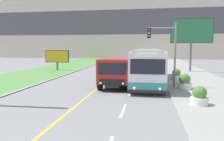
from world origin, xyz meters
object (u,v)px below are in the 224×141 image
Objects in this scene: planter_round_near at (199,96)px; planter_round_third at (176,75)px; dump_truck at (116,73)px; billboard_small at (57,57)px; planter_round_second at (185,82)px; city_bus at (148,66)px; car_distant at (150,66)px; billboard_large at (192,32)px; traffic_light_mast at (166,47)px.

planter_round_near is 9.33m from planter_round_third.
dump_truck reaches higher than planter_round_near.
billboard_small is 18.82m from planter_round_second.
city_bus reaches higher than planter_round_near.
car_distant is at bearing 78.10° from dump_truck.
dump_truck is 5.40m from planter_round_second.
car_distant is (2.77, 13.13, -0.51)m from dump_truck.
billboard_small is (-17.82, -1.25, -3.22)m from billboard_large.
car_distant is 0.83× the size of traffic_light_mast.
billboard_large is 9.23m from planter_round_third.
planter_round_second is at bearing -35.79° from billboard_small.
billboard_small is 3.15× the size of planter_round_near.
billboard_small reaches higher than planter_round_third.
traffic_light_mast is 3.13m from planter_round_second.
city_bus is at bearing -91.35° from car_distant.
planter_round_third is at bearing 90.69° from planter_round_second.
billboard_large is 18.15m from billboard_small.
traffic_light_mast is at bearing -108.91° from billboard_large.
billboard_small is at bearing 144.21° from planter_round_second.
city_bus is at bearing 132.97° from planter_round_second.
city_bus is 11.25m from billboard_large.
planter_round_second is (-2.59, -12.23, -4.53)m from billboard_large.
car_distant is 1.27× the size of billboard_small.
planter_round_second is (-0.10, 4.66, 0.05)m from planter_round_near.
billboard_small is (-12.63, -2.23, 1.21)m from car_distant.
planter_round_second reaches higher than planter_round_third.
billboard_small is 21.94m from planter_round_near.
dump_truck reaches higher than planter_round_third.
planter_round_third is (-0.06, 4.66, -0.04)m from planter_round_second.
dump_truck is 13.43m from car_distant.
city_bus is 2.37× the size of traffic_light_mast.
billboard_large reaches higher than car_distant.
car_distant is 3.99× the size of planter_round_near.
traffic_light_mast reaches higher than billboard_small.
traffic_light_mast is at bearing 159.51° from planter_round_second.
car_distant is 18.07m from planter_round_near.
billboard_large is 6.39× the size of planter_round_near.
traffic_light_mast is 1.53× the size of billboard_small.
billboard_small is at bearing -175.98° from billboard_large.
planter_round_second is at bearing 91.18° from planter_round_near.
planter_round_second is (1.42, -0.53, -2.74)m from traffic_light_mast.
city_bus is 10.20m from car_distant.
billboard_small is 16.49m from planter_round_third.
city_bus is at bearing -149.75° from planter_round_third.
billboard_small is at bearing 147.37° from city_bus.
planter_round_second is 4.66m from planter_round_third.
planter_round_third is (-0.15, 9.33, 0.01)m from planter_round_near.
traffic_light_mast reaches higher than dump_truck.
traffic_light_mast is 6.08m from planter_round_near.
traffic_light_mast is at bearing -60.58° from city_bus.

